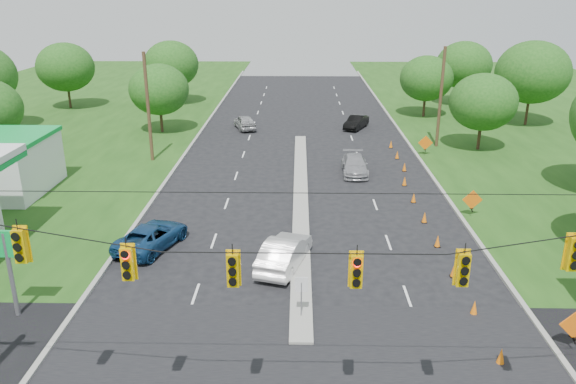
{
  "coord_description": "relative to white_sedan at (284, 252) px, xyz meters",
  "views": [
    {
      "loc": [
        -0.15,
        -15.23,
        13.55
      ],
      "look_at": [
        -0.75,
        14.63,
        2.8
      ],
      "focal_mm": 35.0,
      "sensor_mm": 36.0,
      "label": 1
    }
  ],
  "objects": [
    {
      "name": "tree_11",
      "position": [
        20.86,
        44.06,
        4.15
      ],
      "size": [
        6.72,
        6.72,
        7.84
      ],
      "color": "black",
      "rests_on": "ground"
    },
    {
      "name": "blue_pickup",
      "position": [
        -7.44,
        2.15,
        -0.11
      ],
      "size": [
        3.87,
        5.51,
        1.4
      ],
      "primitive_type": "imported",
      "rotation": [
        0.0,
        0.0,
        2.8
      ],
      "color": "navy",
      "rests_on": "ground"
    },
    {
      "name": "tree_5",
      "position": [
        -13.14,
        29.06,
        3.53
      ],
      "size": [
        5.88,
        5.88,
        6.86
      ],
      "color": "black",
      "rests_on": "ground"
    },
    {
      "name": "cone_5",
      "position": [
        8.52,
        9.56,
        -0.45
      ],
      "size": [
        0.32,
        0.32,
        0.7
      ],
      "primitive_type": "cone",
      "color": "orange",
      "rests_on": "ground"
    },
    {
      "name": "tree_10",
      "position": [
        24.86,
        33.06,
        4.77
      ],
      "size": [
        7.56,
        7.56,
        8.82
      ],
      "color": "black",
      "rests_on": "ground"
    },
    {
      "name": "silver_car_oncoming",
      "position": [
        -4.91,
        30.71,
        -0.07
      ],
      "size": [
        2.97,
        4.61,
        1.46
      ],
      "primitive_type": "imported",
      "rotation": [
        0.0,
        0.0,
        3.46
      ],
      "color": "#98979A",
      "rests_on": "ground"
    },
    {
      "name": "cone_6",
      "position": [
        8.52,
        13.06,
        -0.45
      ],
      "size": [
        0.32,
        0.32,
        0.7
      ],
      "primitive_type": "cone",
      "color": "orange",
      "rests_on": "ground"
    },
    {
      "name": "tree_4",
      "position": [
        -27.14,
        41.06,
        4.15
      ],
      "size": [
        6.72,
        6.72,
        7.84
      ],
      "color": "black",
      "rests_on": "ground"
    },
    {
      "name": "cone_2",
      "position": [
        8.52,
        -0.94,
        -0.45
      ],
      "size": [
        0.32,
        0.32,
        0.7
      ],
      "primitive_type": "cone",
      "color": "orange",
      "rests_on": "ground"
    },
    {
      "name": "cone_1",
      "position": [
        8.52,
        -4.44,
        -0.45
      ],
      "size": [
        0.32,
        0.32,
        0.7
      ],
      "primitive_type": "cone",
      "color": "orange",
      "rests_on": "ground"
    },
    {
      "name": "cone_8",
      "position": [
        9.12,
        20.06,
        -0.45
      ],
      "size": [
        0.32,
        0.32,
        0.7
      ],
      "primitive_type": "cone",
      "color": "orange",
      "rests_on": "ground"
    },
    {
      "name": "curb_right",
      "position": [
        10.96,
        19.06,
        -0.8
      ],
      "size": [
        0.25,
        110.0,
        0.16
      ],
      "primitive_type": "cube",
      "color": "gray",
      "rests_on": "ground"
    },
    {
      "name": "tree_12",
      "position": [
        14.86,
        37.06,
        3.53
      ],
      "size": [
        5.88,
        5.88,
        6.86
      ],
      "color": "black",
      "rests_on": "ground"
    },
    {
      "name": "white_sedan",
      "position": [
        0.0,
        0.0,
        0.0
      ],
      "size": [
        3.0,
        5.16,
        1.61
      ],
      "primitive_type": "imported",
      "rotation": [
        0.0,
        0.0,
        2.86
      ],
      "color": "white",
      "rests_on": "ground"
    },
    {
      "name": "cone_4",
      "position": [
        8.52,
        6.06,
        -0.45
      ],
      "size": [
        0.32,
        0.32,
        0.7
      ],
      "primitive_type": "cone",
      "color": "orange",
      "rests_on": "ground"
    },
    {
      "name": "cone_3",
      "position": [
        8.52,
        2.56,
        -0.45
      ],
      "size": [
        0.32,
        0.32,
        0.7
      ],
      "primitive_type": "cone",
      "color": "orange",
      "rests_on": "ground"
    },
    {
      "name": "tree_9",
      "position": [
        16.86,
        23.06,
        3.53
      ],
      "size": [
        5.88,
        5.88,
        6.86
      ],
      "color": "black",
      "rests_on": "ground"
    },
    {
      "name": "silver_car_far",
      "position": [
        5.1,
        15.94,
        -0.11
      ],
      "size": [
        2.03,
        4.81,
        1.39
      ],
      "primitive_type": "imported",
      "rotation": [
        0.0,
        0.0,
        -0.02
      ],
      "color": "gray",
      "rests_on": "ground"
    },
    {
      "name": "tree_6",
      "position": [
        -15.14,
        44.06,
        4.15
      ],
      "size": [
        6.72,
        6.72,
        7.84
      ],
      "color": "black",
      "rests_on": "ground"
    },
    {
      "name": "cone_7",
      "position": [
        9.12,
        16.56,
        -0.45
      ],
      "size": [
        0.32,
        0.32,
        0.7
      ],
      "primitive_type": "cone",
      "color": "orange",
      "rests_on": "ground"
    },
    {
      "name": "utility_pole_far_right",
      "position": [
        13.36,
        24.06,
        3.7
      ],
      "size": [
        0.28,
        0.28,
        9.0
      ],
      "primitive_type": "cylinder",
      "color": "#422D1C",
      "rests_on": "ground"
    },
    {
      "name": "work_sign_1",
      "position": [
        11.66,
        7.06,
        0.29
      ],
      "size": [
        1.27,
        0.58,
        1.37
      ],
      "color": "black",
      "rests_on": "ground"
    },
    {
      "name": "cone_0",
      "position": [
        8.52,
        -7.94,
        -0.45
      ],
      "size": [
        0.32,
        0.32,
        0.7
      ],
      "primitive_type": "cone",
      "color": "orange",
      "rests_on": "ground"
    },
    {
      "name": "dark_car_receding",
      "position": [
        6.65,
        31.12,
        -0.12
      ],
      "size": [
        3.05,
        4.36,
        1.36
      ],
      "primitive_type": "imported",
      "rotation": [
        0.0,
        0.0,
        -0.44
      ],
      "color": "black",
      "rests_on": "ground"
    },
    {
      "name": "utility_pole_far_left",
      "position": [
        -11.64,
        19.06,
        3.7
      ],
      "size": [
        0.28,
        0.28,
        9.0
      ],
      "primitive_type": "cylinder",
      "color": "#422D1C",
      "rests_on": "ground"
    },
    {
      "name": "median_sign",
      "position": [
        0.86,
        -4.94,
        0.66
      ],
      "size": [
        0.55,
        0.06,
        2.05
      ],
      "color": "gray",
      "rests_on": "ground"
    },
    {
      "name": "work_sign_0",
      "position": [
        11.66,
        -6.94,
        0.29
      ],
      "size": [
        1.27,
        0.58,
        1.37
      ],
      "color": "black",
      "rests_on": "ground"
    },
    {
      "name": "curb_left",
      "position": [
        -9.24,
        19.06,
        -0.8
      ],
      "size": [
        0.25,
        110.0,
        0.16
      ],
      "primitive_type": "cube",
      "color": "gray",
      "rests_on": "ground"
    },
    {
      "name": "signal_span",
      "position": [
        0.81,
        -11.94,
        4.17
      ],
      "size": [
        25.6,
        0.32,
        9.0
      ],
      "color": "#422D1C",
      "rests_on": "ground"
    },
    {
      "name": "cone_9",
      "position": [
        9.12,
        23.56,
        -0.45
      ],
      "size": [
        0.32,
        0.32,
        0.7
      ],
      "primitive_type": "cone",
      "color": "orange",
      "rests_on": "ground"
    },
    {
      "name": "median",
      "position": [
        0.86,
        10.06,
        -0.8
      ],
      "size": [
        1.0,
        34.0,
        0.18
      ],
      "primitive_type": "cube",
      "color": "gray",
      "rests_on": "ground"
    },
    {
      "name": "work_sign_2",
      "position": [
        11.66,
        21.06,
        0.29
      ],
      "size": [
        1.27,
        0.58,
        1.37
      ],
      "color": "black",
      "rests_on": "ground"
    }
  ]
}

